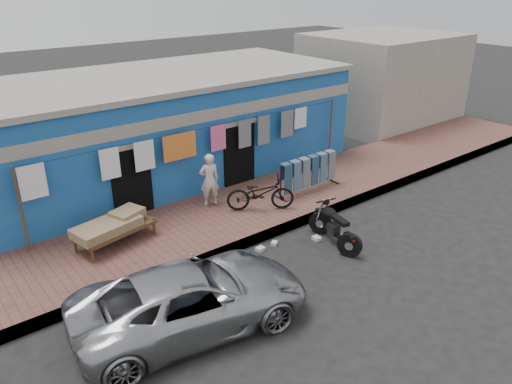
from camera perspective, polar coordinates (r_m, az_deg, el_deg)
name	(u,v)px	position (r m, az deg, el deg)	size (l,w,h in m)	color
ground	(309,265)	(11.77, 6.10, -8.25)	(80.00, 80.00, 0.00)	black
sidewalk	(233,215)	(13.71, -2.59, -2.59)	(28.00, 3.00, 0.25)	brown
curb	(267,235)	(12.69, 1.26, -4.88)	(28.00, 0.10, 0.25)	gray
building	(159,127)	(16.34, -10.98, 7.30)	(12.20, 5.20, 3.36)	#1A5094
neighbor_right	(381,78)	(23.30, 14.11, 12.48)	(6.00, 5.00, 3.80)	#9E9384
clothesline	(201,146)	(13.94, -6.34, 5.27)	(10.06, 0.06, 2.10)	brown
car	(192,298)	(9.61, -7.35, -11.87)	(2.08, 4.58, 1.29)	#A8A9AD
seated_person	(209,180)	(13.74, -5.35, 1.40)	(0.54, 0.36, 1.50)	beige
bicycle	(260,190)	(13.47, 0.50, 0.28)	(0.64, 1.82, 1.17)	black
motorcycle	(335,226)	(12.41, 9.01, -3.84)	(0.89, 1.68, 1.04)	black
charpoy	(115,230)	(12.38, -15.79, -4.23)	(2.13, 1.32, 0.67)	brown
jeans_rack	(308,173)	(14.79, 5.95, 2.16)	(2.24, 0.46, 1.07)	black
litter_a	(260,249)	(12.22, 0.48, -6.53)	(0.21, 0.16, 0.09)	silver
litter_b	(274,243)	(12.47, 2.10, -5.89)	(0.18, 0.13, 0.09)	silver
litter_c	(317,238)	(12.78, 6.95, -5.27)	(0.21, 0.17, 0.09)	silver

